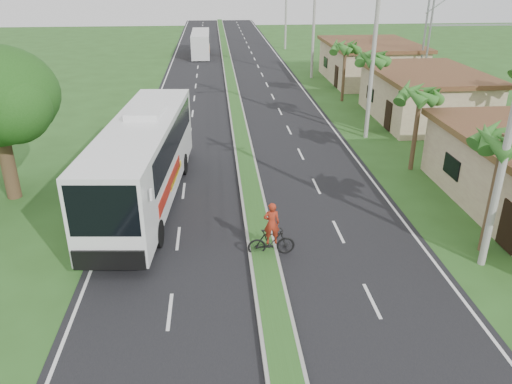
{
  "coord_description": "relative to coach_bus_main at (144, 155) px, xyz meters",
  "views": [
    {
      "loc": [
        -1.75,
        -13.89,
        10.67
      ],
      "look_at": [
        -0.09,
        5.61,
        1.8
      ],
      "focal_mm": 35.0,
      "sensor_mm": 36.0,
      "label": 1
    }
  ],
  "objects": [
    {
      "name": "coach_bus_far",
      "position": [
        1.97,
        44.56,
        -0.74
      ],
      "size": [
        2.27,
        10.2,
        2.97
      ],
      "rotation": [
        0.0,
        0.0,
        -0.0
      ],
      "color": "silver",
      "rests_on": "ground"
    },
    {
      "name": "motorcyclist",
      "position": [
        5.53,
        -5.55,
        -1.59
      ],
      "size": [
        1.94,
        0.61,
        2.33
      ],
      "rotation": [
        0.0,
        0.0,
        0.04
      ],
      "color": "black",
      "rests_on": "ground"
    },
    {
      "name": "palm_verge_d",
      "position": [
        14.49,
        19.09,
        2.13
      ],
      "size": [
        2.4,
        2.4,
        5.25
      ],
      "color": "#473321",
      "rests_on": "ground"
    },
    {
      "name": "shop_far",
      "position": [
        19.19,
        27.09,
        -0.49
      ],
      "size": [
        8.6,
        11.6,
        3.82
      ],
      "color": "tan",
      "rests_on": "ground"
    },
    {
      "name": "utility_pole_b",
      "position": [
        13.67,
        9.09,
        3.84
      ],
      "size": [
        3.2,
        0.28,
        12.0
      ],
      "color": "gray",
      "rests_on": "ground"
    },
    {
      "name": "road_asphalt",
      "position": [
        5.19,
        11.09,
        -2.41
      ],
      "size": [
        14.0,
        160.0,
        0.02
      ],
      "primitive_type": "cube",
      "color": "black",
      "rests_on": "ground"
    },
    {
      "name": "lane_edge_right",
      "position": [
        11.89,
        11.09,
        -2.42
      ],
      "size": [
        0.12,
        160.0,
        0.01
      ],
      "primitive_type": "cube",
      "color": "silver",
      "rests_on": "ground"
    },
    {
      "name": "billboard_lattice",
      "position": [
        27.19,
        21.09,
        4.4
      ],
      "size": [
        10.18,
        1.18,
        12.07
      ],
      "color": "gray",
      "rests_on": "ground"
    },
    {
      "name": "palm_verge_c",
      "position": [
        13.99,
        10.09,
        2.7
      ],
      "size": [
        2.4,
        2.4,
        5.85
      ],
      "color": "#473321",
      "rests_on": "ground"
    },
    {
      "name": "utility_pole_d",
      "position": [
        13.69,
        49.09,
        3.0
      ],
      "size": [
        1.6,
        0.28,
        10.5
      ],
      "color": "gray",
      "rests_on": "ground"
    },
    {
      "name": "lane_edge_left",
      "position": [
        -1.51,
        11.09,
        -2.42
      ],
      "size": [
        0.12,
        160.0,
        0.01
      ],
      "primitive_type": "cube",
      "color": "silver",
      "rests_on": "ground"
    },
    {
      "name": "coach_bus_main",
      "position": [
        0.0,
        0.0,
        0.0
      ],
      "size": [
        3.98,
        13.81,
        4.4
      ],
      "rotation": [
        0.0,
        0.0,
        -0.08
      ],
      "color": "white",
      "rests_on": "ground"
    },
    {
      "name": "ground",
      "position": [
        5.19,
        -8.91,
        -2.42
      ],
      "size": [
        180.0,
        180.0,
        0.0
      ],
      "primitive_type": "plane",
      "color": "#2A511D",
      "rests_on": "ground"
    },
    {
      "name": "palm_verge_a",
      "position": [
        14.19,
        -5.91,
        2.32
      ],
      "size": [
        2.4,
        2.4,
        5.45
      ],
      "color": "#473321",
      "rests_on": "ground"
    },
    {
      "name": "palm_verge_b",
      "position": [
        14.59,
        3.09,
        1.94
      ],
      "size": [
        2.4,
        2.4,
        5.05
      ],
      "color": "#473321",
      "rests_on": "ground"
    },
    {
      "name": "shop_mid",
      "position": [
        19.19,
        13.09,
        -0.56
      ],
      "size": [
        7.6,
        10.6,
        3.67
      ],
      "color": "tan",
      "rests_on": "ground"
    },
    {
      "name": "utility_pole_a",
      "position": [
        13.69,
        -6.91,
        3.25
      ],
      "size": [
        1.6,
        0.28,
        11.0
      ],
      "color": "gray",
      "rests_on": "ground"
    },
    {
      "name": "median_strip",
      "position": [
        5.19,
        11.09,
        -2.32
      ],
      "size": [
        1.2,
        160.0,
        0.18
      ],
      "color": "gray",
      "rests_on": "ground"
    },
    {
      "name": "utility_pole_c",
      "position": [
        13.69,
        29.09,
        3.25
      ],
      "size": [
        1.6,
        0.28,
        11.0
      ],
      "color": "gray",
      "rests_on": "ground"
    }
  ]
}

